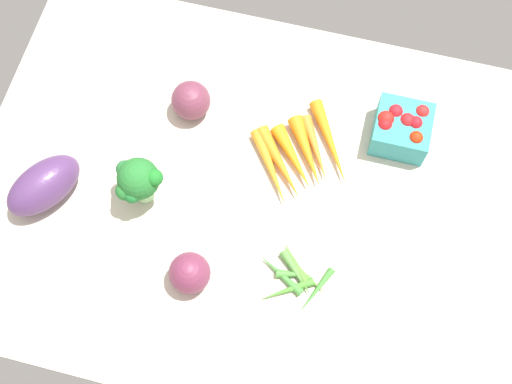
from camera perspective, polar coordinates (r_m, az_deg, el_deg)
The scene contains 8 objects.
tablecloth at distance 122.87cm, azimuth -0.00°, elevation -0.52°, with size 104.00×76.00×2.00cm, color beige.
eggplant at distance 124.21cm, azimuth -17.55°, elevation 0.54°, with size 14.50×7.95×7.95cm, color #533265.
red_onion_near_basket at distance 114.28cm, azimuth -5.65°, elevation -6.85°, with size 7.14×7.14×7.14cm, color #722E49.
okra_pile at distance 116.61cm, azimuth 3.32°, elevation -7.25°, with size 13.91×12.38×1.83cm.
broccoli_head at distance 117.16cm, azimuth -9.99°, elevation 0.94°, with size 8.84×8.06×11.29cm.
red_onion_center at distance 126.87cm, azimuth -5.54°, elevation 7.73°, with size 7.36×7.36×7.36cm, color brown.
berry_basket at distance 126.37cm, azimuth 12.22°, elevation 5.32°, with size 10.09×10.09×7.60cm.
carrot_bunch at distance 123.89cm, azimuth 3.70°, elevation 3.09°, with size 20.42×23.12×3.00cm.
Camera 1 is at (-10.89, 43.41, 115.43)cm, focal length 47.20 mm.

